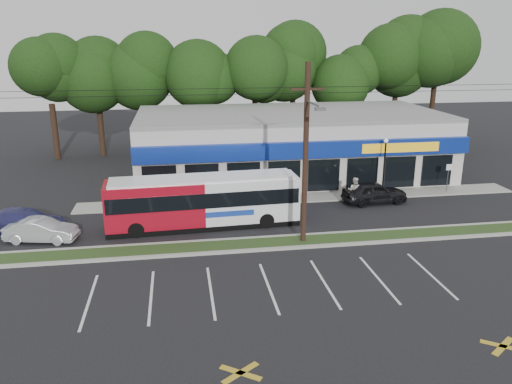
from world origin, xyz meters
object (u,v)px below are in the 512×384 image
Objects in this scene: utility_pole at (303,150)px; car_blue at (24,221)px; lamp_post at (385,160)px; car_dark at (375,192)px; pedestrian_a at (266,197)px; metrobus at (203,200)px; car_silver at (41,230)px; sign_post at (448,173)px; pedestrian_b at (354,191)px.

car_blue is at bearing 165.83° from utility_pole.
lamp_post is 0.94× the size of car_dark.
car_dark is at bearing 147.64° from pedestrian_a.
pedestrian_a is (-0.83, 6.33, -4.63)m from utility_pole.
utility_pole is 4.24× the size of metrobus.
pedestrian_a is at bearing -63.68° from car_silver.
car_dark is at bearing -167.12° from sign_post.
car_dark reaches higher than car_blue.
utility_pole is at bearing -37.08° from metrobus.
sign_post is 14.08m from pedestrian_a.
car_dark is 2.38× the size of pedestrian_b.
utility_pole is 11.67m from lamp_post.
car_dark is (-1.30, -1.67, -1.90)m from lamp_post.
sign_post is 6.51m from car_dark.
lamp_post reaches higher than pedestrian_a.
sign_post is at bearing 30.15° from utility_pole.
utility_pole is at bearing -136.05° from lamp_post.
car_blue is at bearing 39.93° from pedestrian_b.
car_silver is 0.78× the size of car_blue.
sign_post is 29.24m from car_blue.
car_silver is 20.32m from pedestrian_b.
lamp_post is 1.06× the size of car_silver.
car_dark is (12.11, 2.63, -0.89)m from metrobus.
car_dark is at bearing 42.11° from utility_pole.
pedestrian_b is at bearing 11.63° from metrobus.
sign_post is 7.89m from pedestrian_b.
car_blue is 15.18m from pedestrian_a.
sign_post reaches higher than pedestrian_b.
pedestrian_a is at bearing 33.55° from pedestrian_b.
utility_pole reaches higher than pedestrian_a.
utility_pole reaches higher than car_blue.
pedestrian_b is (-1.45, 0.11, 0.18)m from car_dark.
utility_pole is at bearing 83.10° from pedestrian_b.
sign_post is at bearing 9.68° from metrobus.
utility_pole is 16.98m from car_blue.
lamp_post is 23.42m from car_silver.
car_silver is 14.23m from pedestrian_a.
lamp_post is 5.13m from sign_post.
lamp_post is 2.84m from car_dark.
car_dark is 7.70m from pedestrian_a.
lamp_post is 0.36× the size of metrobus.
utility_pole is at bearing 66.05° from pedestrian_a.
metrobus reaches higher than sign_post.
utility_pole is 11.76× the size of lamp_post.
car_silver is (-21.43, -3.63, -0.11)m from car_dark.
sign_post is at bearing -2.58° from lamp_post.
car_silver is (-22.73, -5.30, -2.01)m from lamp_post.
metrobus is at bearing 98.45° from car_dark.
pedestrian_a reaches higher than car_blue.
car_silver is at bearing 169.97° from utility_pole.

